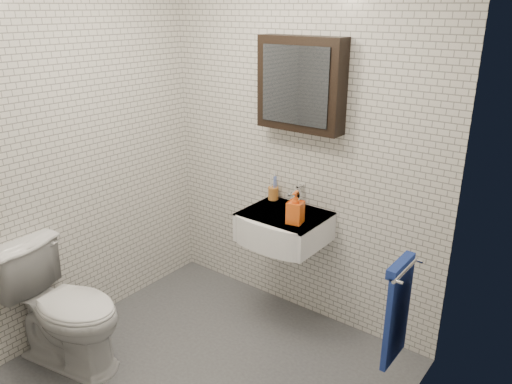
% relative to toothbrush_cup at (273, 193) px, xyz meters
% --- Properties ---
extents(ground, '(2.20, 2.00, 0.01)m').
position_rel_toothbrush_cup_xyz_m(ground, '(0.16, -0.94, -0.90)').
color(ground, '#45484C').
rests_on(ground, ground).
extents(room_shell, '(2.22, 2.02, 2.51)m').
position_rel_toothbrush_cup_xyz_m(room_shell, '(0.16, -0.94, 0.56)').
color(room_shell, silver).
rests_on(room_shell, ground).
extents(washbasin, '(0.55, 0.50, 0.20)m').
position_rel_toothbrush_cup_xyz_m(washbasin, '(0.21, -0.21, -0.15)').
color(washbasin, white).
rests_on(washbasin, room_shell).
extents(faucet, '(0.06, 0.20, 0.15)m').
position_rel_toothbrush_cup_xyz_m(faucet, '(0.21, -0.01, 0.02)').
color(faucet, silver).
rests_on(faucet, washbasin).
extents(mirror_cabinet, '(0.60, 0.15, 0.60)m').
position_rel_toothbrush_cup_xyz_m(mirror_cabinet, '(0.21, -0.01, 0.80)').
color(mirror_cabinet, black).
rests_on(mirror_cabinet, room_shell).
extents(towel_rail, '(0.09, 0.30, 0.58)m').
position_rel_toothbrush_cup_xyz_m(towel_rail, '(1.21, -0.59, -0.18)').
color(towel_rail, silver).
rests_on(towel_rail, room_shell).
extents(toothbrush_cup, '(0.09, 0.09, 0.21)m').
position_rel_toothbrush_cup_xyz_m(toothbrush_cup, '(0.00, 0.00, 0.00)').
color(toothbrush_cup, '#AE6B2B').
rests_on(toothbrush_cup, washbasin).
extents(soap_bottle, '(0.12, 0.12, 0.22)m').
position_rel_toothbrush_cup_xyz_m(soap_bottle, '(0.36, -0.26, 0.06)').
color(soap_bottle, orange).
rests_on(soap_bottle, washbasin).
extents(toilet, '(0.86, 0.59, 0.81)m').
position_rel_toothbrush_cup_xyz_m(toilet, '(-0.62, -1.37, -0.50)').
color(toilet, white).
rests_on(toilet, ground).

